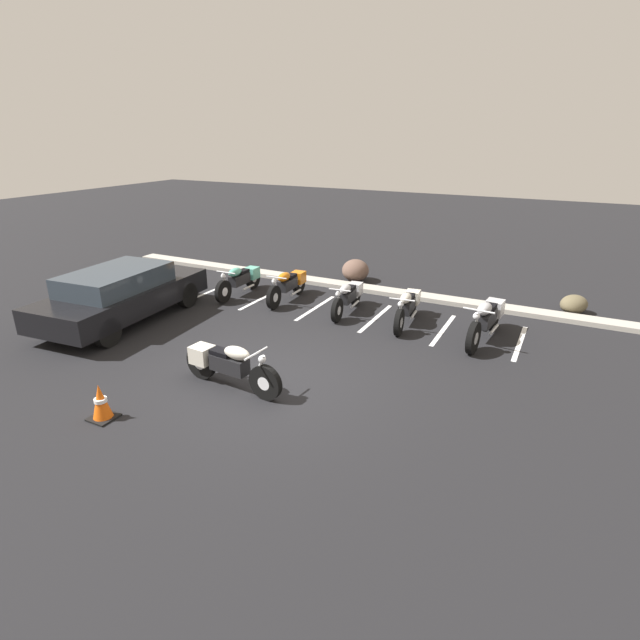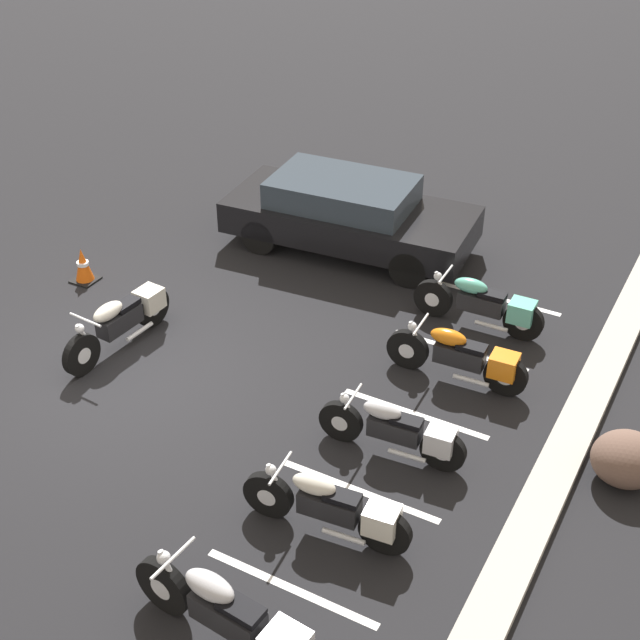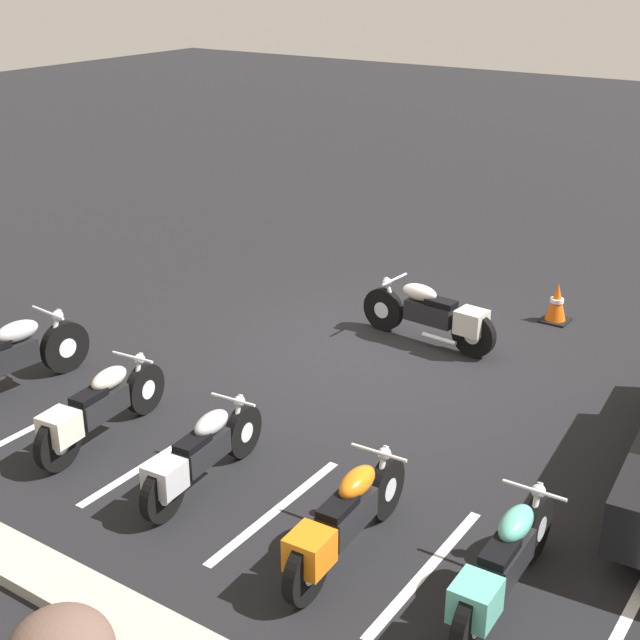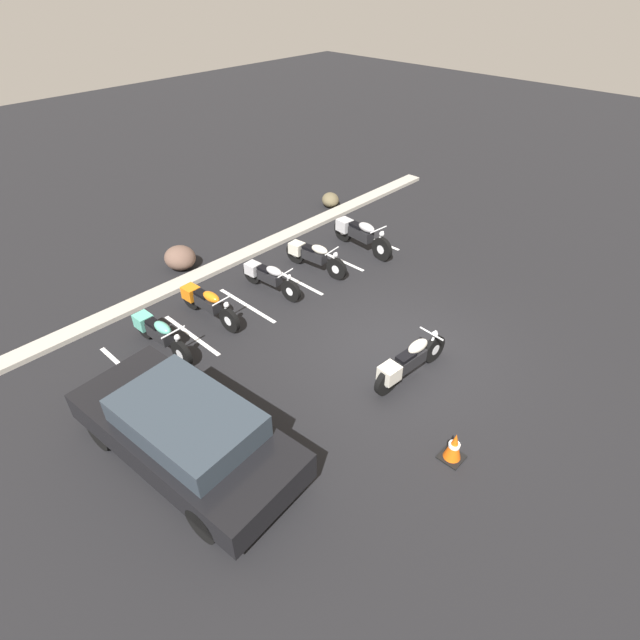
{
  "view_description": "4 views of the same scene",
  "coord_description": "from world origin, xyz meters",
  "px_view_note": "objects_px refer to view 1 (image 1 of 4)",
  "views": [
    {
      "loc": [
        4.53,
        -6.86,
        4.3
      ],
      "look_at": [
        0.19,
        1.58,
        0.69
      ],
      "focal_mm": 28.0,
      "sensor_mm": 36.0,
      "label": 1
    },
    {
      "loc": [
        7.63,
        7.25,
        7.73
      ],
      "look_at": [
        -1.54,
        2.23,
        0.75
      ],
      "focal_mm": 50.0,
      "sensor_mm": 36.0,
      "label": 2
    },
    {
      "loc": [
        -5.63,
        9.81,
        5.11
      ],
      "look_at": [
        0.35,
        0.93,
        0.66
      ],
      "focal_mm": 50.0,
      "sensor_mm": 36.0,
      "label": 3
    },
    {
      "loc": [
        -7.35,
        -4.51,
        7.14
      ],
      "look_at": [
        -0.79,
        1.71,
        0.48
      ],
      "focal_mm": 28.0,
      "sensor_mm": 36.0,
      "label": 4
    }
  ],
  "objects_px": {
    "landscape_rock_1": "(574,304)",
    "parked_bike_0": "(241,279)",
    "parked_bike_3": "(407,306)",
    "traffic_cone": "(101,403)",
    "landscape_rock_0": "(355,270)",
    "parked_bike_2": "(348,296)",
    "parked_bike_4": "(487,318)",
    "motorcycle_cream_featured": "(227,364)",
    "car_black": "(121,294)",
    "parked_bike_1": "(289,284)"
  },
  "relations": [
    {
      "from": "motorcycle_cream_featured",
      "to": "parked_bike_2",
      "type": "xyz_separation_m",
      "value": [
        0.29,
        4.6,
        -0.03
      ]
    },
    {
      "from": "parked_bike_2",
      "to": "landscape_rock_0",
      "type": "xyz_separation_m",
      "value": [
        -0.93,
        2.61,
        -0.08
      ]
    },
    {
      "from": "parked_bike_3",
      "to": "traffic_cone",
      "type": "xyz_separation_m",
      "value": [
        -2.98,
        -6.29,
        -0.15
      ]
    },
    {
      "from": "parked_bike_0",
      "to": "parked_bike_3",
      "type": "xyz_separation_m",
      "value": [
        4.82,
        -0.03,
        -0.0
      ]
    },
    {
      "from": "parked_bike_2",
      "to": "landscape_rock_1",
      "type": "xyz_separation_m",
      "value": [
        5.07,
        2.46,
        -0.17
      ]
    },
    {
      "from": "parked_bike_4",
      "to": "car_black",
      "type": "xyz_separation_m",
      "value": [
        -7.94,
        -2.81,
        0.2
      ]
    },
    {
      "from": "parked_bike_4",
      "to": "traffic_cone",
      "type": "bearing_deg",
      "value": -32.68
    },
    {
      "from": "landscape_rock_0",
      "to": "landscape_rock_1",
      "type": "distance_m",
      "value": 6.01
    },
    {
      "from": "parked_bike_1",
      "to": "parked_bike_3",
      "type": "bearing_deg",
      "value": 83.12
    },
    {
      "from": "parked_bike_4",
      "to": "motorcycle_cream_featured",
      "type": "bearing_deg",
      "value": -34.74
    },
    {
      "from": "parked_bike_2",
      "to": "traffic_cone",
      "type": "height_order",
      "value": "parked_bike_2"
    },
    {
      "from": "parked_bike_0",
      "to": "car_black",
      "type": "height_order",
      "value": "car_black"
    },
    {
      "from": "parked_bike_1",
      "to": "landscape_rock_0",
      "type": "distance_m",
      "value": 2.62
    },
    {
      "from": "landscape_rock_0",
      "to": "parked_bike_3",
      "type": "bearing_deg",
      "value": -47.17
    },
    {
      "from": "landscape_rock_1",
      "to": "traffic_cone",
      "type": "distance_m",
      "value": 10.96
    },
    {
      "from": "parked_bike_0",
      "to": "traffic_cone",
      "type": "distance_m",
      "value": 6.59
    },
    {
      "from": "motorcycle_cream_featured",
      "to": "traffic_cone",
      "type": "height_order",
      "value": "motorcycle_cream_featured"
    },
    {
      "from": "car_black",
      "to": "parked_bike_2",
      "type": "bearing_deg",
      "value": -60.87
    },
    {
      "from": "parked_bike_2",
      "to": "parked_bike_0",
      "type": "bearing_deg",
      "value": -93.59
    },
    {
      "from": "parked_bike_1",
      "to": "parked_bike_2",
      "type": "xyz_separation_m",
      "value": [
        1.83,
        -0.15,
        -0.02
      ]
    },
    {
      "from": "parked_bike_0",
      "to": "car_black",
      "type": "distance_m",
      "value": 3.27
    },
    {
      "from": "motorcycle_cream_featured",
      "to": "landscape_rock_0",
      "type": "relative_size",
      "value": 2.44
    },
    {
      "from": "car_black",
      "to": "parked_bike_4",
      "type": "bearing_deg",
      "value": -75.2
    },
    {
      "from": "parked_bike_2",
      "to": "parked_bike_4",
      "type": "distance_m",
      "value": 3.41
    },
    {
      "from": "parked_bike_4",
      "to": "traffic_cone",
      "type": "distance_m",
      "value": 7.8
    },
    {
      "from": "parked_bike_0",
      "to": "parked_bike_1",
      "type": "height_order",
      "value": "parked_bike_0"
    },
    {
      "from": "car_black",
      "to": "landscape_rock_0",
      "type": "distance_m",
      "value": 6.72
    },
    {
      "from": "parked_bike_3",
      "to": "car_black",
      "type": "xyz_separation_m",
      "value": [
        -6.11,
        -2.96,
        0.25
      ]
    },
    {
      "from": "car_black",
      "to": "landscape_rock_1",
      "type": "relative_size",
      "value": 6.39
    },
    {
      "from": "car_black",
      "to": "parked_bike_3",
      "type": "bearing_deg",
      "value": -68.87
    },
    {
      "from": "parked_bike_2",
      "to": "parked_bike_3",
      "type": "xyz_separation_m",
      "value": [
        1.57,
        -0.09,
        0.02
      ]
    },
    {
      "from": "motorcycle_cream_featured",
      "to": "parked_bike_3",
      "type": "relative_size",
      "value": 1.03
    },
    {
      "from": "parked_bike_4",
      "to": "landscape_rock_0",
      "type": "height_order",
      "value": "parked_bike_4"
    },
    {
      "from": "parked_bike_4",
      "to": "car_black",
      "type": "bearing_deg",
      "value": -65.1
    },
    {
      "from": "parked_bike_0",
      "to": "traffic_cone",
      "type": "height_order",
      "value": "parked_bike_0"
    },
    {
      "from": "parked_bike_0",
      "to": "landscape_rock_1",
      "type": "xyz_separation_m",
      "value": [
        8.33,
        2.51,
        -0.19
      ]
    },
    {
      "from": "landscape_rock_1",
      "to": "parked_bike_0",
      "type": "bearing_deg",
      "value": -163.21
    },
    {
      "from": "motorcycle_cream_featured",
      "to": "parked_bike_3",
      "type": "distance_m",
      "value": 4.88
    },
    {
      "from": "parked_bike_3",
      "to": "parked_bike_2",
      "type": "bearing_deg",
      "value": -98.66
    },
    {
      "from": "parked_bike_3",
      "to": "car_black",
      "type": "relative_size",
      "value": 0.46
    },
    {
      "from": "motorcycle_cream_featured",
      "to": "parked_bike_0",
      "type": "xyz_separation_m",
      "value": [
        -2.97,
        4.55,
        -0.01
      ]
    },
    {
      "from": "parked_bike_0",
      "to": "landscape_rock_0",
      "type": "bearing_deg",
      "value": 137.41
    },
    {
      "from": "landscape_rock_1",
      "to": "parked_bike_4",
      "type": "bearing_deg",
      "value": -121.89
    },
    {
      "from": "parked_bike_0",
      "to": "traffic_cone",
      "type": "relative_size",
      "value": 3.43
    },
    {
      "from": "car_black",
      "to": "parked_bike_0",
      "type": "bearing_deg",
      "value": -28.0
    },
    {
      "from": "parked_bike_4",
      "to": "parked_bike_1",
      "type": "bearing_deg",
      "value": -88.85
    },
    {
      "from": "motorcycle_cream_featured",
      "to": "parked_bike_4",
      "type": "xyz_separation_m",
      "value": [
        3.68,
        4.37,
        0.04
      ]
    },
    {
      "from": "parked_bike_2",
      "to": "car_black",
      "type": "distance_m",
      "value": 5.48
    },
    {
      "from": "parked_bike_3",
      "to": "landscape_rock_1",
      "type": "xyz_separation_m",
      "value": [
        3.51,
        2.55,
        -0.19
      ]
    },
    {
      "from": "parked_bike_0",
      "to": "parked_bike_1",
      "type": "relative_size",
      "value": 1.0
    }
  ]
}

